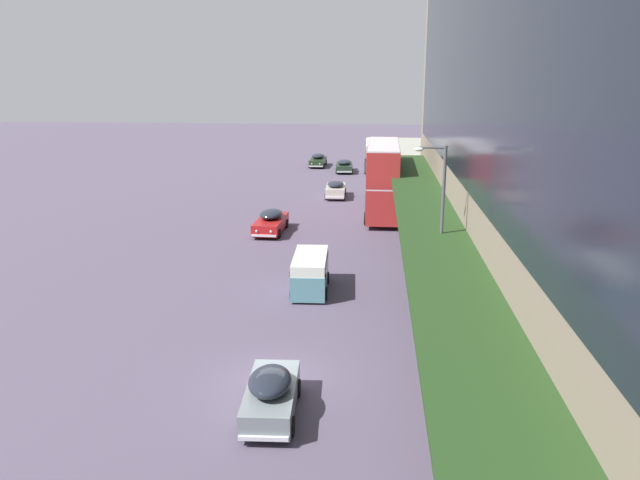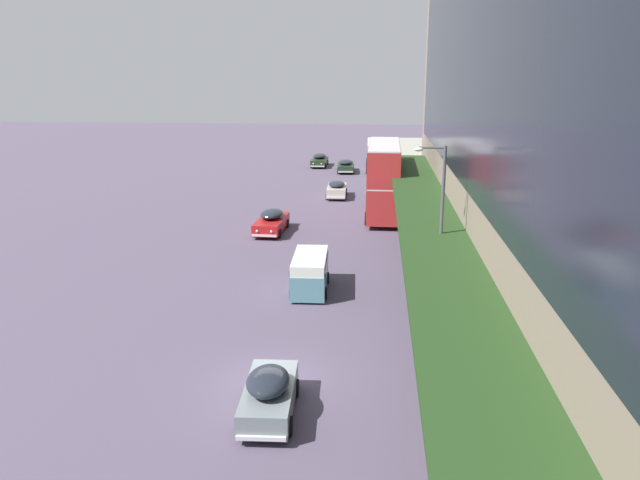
# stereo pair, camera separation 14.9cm
# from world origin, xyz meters

# --- Properties ---
(ground) EXTENTS (240.00, 240.00, 0.00)m
(ground) POSITION_xyz_m (0.00, 0.00, 0.00)
(ground) COLOR #53495D
(sidewalk_kerb) EXTENTS (10.00, 180.00, 0.15)m
(sidewalk_kerb) POSITION_xyz_m (11.00, 0.00, 0.07)
(sidewalk_kerb) COLOR #9A9B89
(sidewalk_kerb) RESTS_ON ground
(building_facade) EXTENTS (9.20, 80.00, 21.82)m
(building_facade) POSITION_xyz_m (10.95, 0.00, 10.88)
(building_facade) COLOR gray
(building_facade) RESTS_ON ground
(transit_bus_kerbside_front) EXTENTS (2.90, 9.27, 3.41)m
(transit_bus_kerbside_front) POSITION_xyz_m (3.83, 52.81, 1.95)
(transit_bus_kerbside_front) COLOR beige
(transit_bus_kerbside_front) RESTS_ON ground
(transit_bus_kerbside_rear) EXTENTS (2.79, 10.49, 5.85)m
(transit_bus_kerbside_rear) POSITION_xyz_m (4.26, 28.42, 3.16)
(transit_bus_kerbside_rear) COLOR #AB2727
(transit_bus_kerbside_rear) RESTS_ON ground
(sedan_oncoming_front) EXTENTS (1.96, 4.97, 1.56)m
(sedan_oncoming_front) POSITION_xyz_m (-3.37, 55.37, 0.77)
(sedan_oncoming_front) COLOR #21331C
(sedan_oncoming_front) RESTS_ON ground
(sedan_trailing_near) EXTENTS (2.11, 4.97, 1.46)m
(sedan_trailing_near) POSITION_xyz_m (0.09, 51.20, 0.73)
(sedan_trailing_near) COLOR #203324
(sedan_trailing_near) RESTS_ON ground
(sedan_second_mid) EXTENTS (1.92, 4.31, 1.66)m
(sedan_second_mid) POSITION_xyz_m (0.23, -2.46, 0.81)
(sedan_second_mid) COLOR slate
(sedan_second_mid) RESTS_ON ground
(sedan_second_near) EXTENTS (2.11, 5.07, 1.63)m
(sedan_second_near) POSITION_xyz_m (-3.85, 22.39, 0.80)
(sedan_second_near) COLOR #AA1919
(sedan_second_near) RESTS_ON ground
(sedan_oncoming_rear) EXTENTS (1.95, 4.40, 1.53)m
(sedan_oncoming_rear) POSITION_xyz_m (0.03, 35.84, 0.76)
(sedan_oncoming_rear) COLOR beige
(sedan_oncoming_rear) RESTS_ON ground
(vw_van) EXTENTS (2.01, 4.60, 1.96)m
(vw_van) POSITION_xyz_m (0.28, 10.18, 1.10)
(vw_van) COLOR teal
(vw_van) RESTS_ON ground
(pedestrian_at_kerb) EXTENTS (0.60, 0.34, 1.86)m
(pedestrian_at_kerb) POSITION_xyz_m (7.46, 6.49, 1.18)
(pedestrian_at_kerb) COLOR #1E3242
(pedestrian_at_kerb) RESTS_ON sidewalk_kerb
(street_lamp) EXTENTS (1.50, 0.28, 7.92)m
(street_lamp) POSITION_xyz_m (6.60, 7.50, 4.69)
(street_lamp) COLOR #4C4C51
(street_lamp) RESTS_ON sidewalk_kerb
(fire_hydrant) EXTENTS (0.20, 0.40, 0.70)m
(fire_hydrant) POSITION_xyz_m (6.52, -4.39, 0.49)
(fire_hydrant) COLOR red
(fire_hydrant) RESTS_ON sidewalk_kerb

